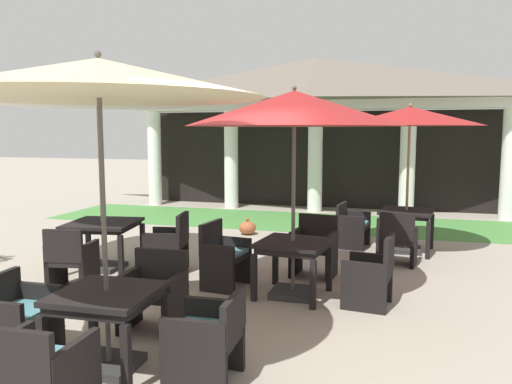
# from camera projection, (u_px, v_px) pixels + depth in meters

# --- Properties ---
(ground_plane) EXTENTS (60.00, 60.00, 0.00)m
(ground_plane) POSITION_uv_depth(u_px,v_px,m) (160.00, 355.00, 4.88)
(ground_plane) COLOR #9E9384
(background_pavilion) EXTENTS (10.62, 2.44, 4.03)m
(background_pavilion) POSITION_uv_depth(u_px,v_px,m) (317.00, 95.00, 13.33)
(background_pavilion) COLOR white
(background_pavilion) RESTS_ON ground
(lawn_strip) EXTENTS (12.42, 2.63, 0.01)m
(lawn_strip) POSITION_uv_depth(u_px,v_px,m) (303.00, 222.00, 12.04)
(lawn_strip) COLOR #47843D
(lawn_strip) RESTS_ON ground
(patio_table_near_foreground) EXTENTS (0.94, 0.94, 0.74)m
(patio_table_near_foreground) POSITION_uv_depth(u_px,v_px,m) (293.00, 249.00, 6.57)
(patio_table_near_foreground) COLOR black
(patio_table_near_foreground) RESTS_ON ground
(patio_umbrella_near_foreground) EXTENTS (2.76, 2.76, 2.72)m
(patio_umbrella_near_foreground) POSITION_uv_depth(u_px,v_px,m) (294.00, 110.00, 6.36)
(patio_umbrella_near_foreground) COLOR #2D2D2D
(patio_umbrella_near_foreground) RESTS_ON ground
(patio_chair_near_foreground_west) EXTENTS (0.58, 0.68, 0.90)m
(patio_chair_near_foreground_west) POSITION_uv_depth(u_px,v_px,m) (224.00, 257.00, 6.98)
(patio_chair_near_foreground_west) COLOR black
(patio_chair_near_foreground_west) RESTS_ON ground
(patio_chair_near_foreground_east) EXTENTS (0.61, 0.61, 0.89)m
(patio_chair_near_foreground_east) POSITION_uv_depth(u_px,v_px,m) (371.00, 275.00, 6.21)
(patio_chair_near_foreground_east) COLOR black
(patio_chair_near_foreground_east) RESTS_ON ground
(patio_chair_near_foreground_north) EXTENTS (0.68, 0.58, 0.90)m
(patio_chair_near_foreground_north) POSITION_uv_depth(u_px,v_px,m) (314.00, 248.00, 7.52)
(patio_chair_near_foreground_north) COLOR black
(patio_chair_near_foreground_north) RESTS_ON ground
(patio_table_mid_left) EXTENTS (1.15, 1.15, 0.75)m
(patio_table_mid_left) POSITION_uv_depth(u_px,v_px,m) (103.00, 228.00, 7.85)
(patio_table_mid_left) COLOR black
(patio_table_mid_left) RESTS_ON ground
(patio_umbrella_mid_left) EXTENTS (2.85, 2.85, 3.00)m
(patio_umbrella_mid_left) POSITION_uv_depth(u_px,v_px,m) (98.00, 93.00, 7.61)
(patio_umbrella_mid_left) COLOR #2D2D2D
(patio_umbrella_mid_left) RESTS_ON ground
(patio_chair_mid_left_east) EXTENTS (0.66, 0.64, 0.91)m
(patio_chair_mid_left_east) POSITION_uv_depth(u_px,v_px,m) (169.00, 245.00, 7.76)
(patio_chair_mid_left_east) COLOR black
(patio_chair_mid_left_east) RESTS_ON ground
(patio_chair_mid_left_south) EXTENTS (0.62, 0.61, 0.87)m
(patio_chair_mid_left_south) POSITION_uv_depth(u_px,v_px,m) (71.00, 261.00, 6.85)
(patio_chair_mid_left_south) COLOR black
(patio_chair_mid_left_south) RESTS_ON ground
(patio_table_mid_right) EXTENTS (0.88, 0.88, 0.73)m
(patio_table_mid_right) POSITION_uv_depth(u_px,v_px,m) (107.00, 302.00, 4.53)
(patio_table_mid_right) COLOR black
(patio_table_mid_right) RESTS_ON ground
(patio_umbrella_mid_right) EXTENTS (2.87, 2.87, 2.83)m
(patio_umbrella_mid_right) POSITION_uv_depth(u_px,v_px,m) (99.00, 80.00, 4.30)
(patio_umbrella_mid_right) COLOR #2D2D2D
(patio_umbrella_mid_right) RESTS_ON ground
(patio_chair_mid_right_north) EXTENTS (0.65, 0.54, 0.85)m
(patio_chair_mid_right_north) POSITION_uv_depth(u_px,v_px,m) (154.00, 293.00, 5.48)
(patio_chair_mid_right_north) COLOR black
(patio_chair_mid_right_north) RESTS_ON ground
(patio_chair_mid_right_east) EXTENTS (0.59, 0.62, 0.78)m
(patio_chair_mid_right_east) POSITION_uv_depth(u_px,v_px,m) (208.00, 338.00, 4.33)
(patio_chair_mid_right_east) COLOR black
(patio_chair_mid_right_east) RESTS_ON ground
(patio_chair_mid_right_west) EXTENTS (0.55, 0.64, 0.80)m
(patio_chair_mid_right_west) POSITION_uv_depth(u_px,v_px,m) (17.00, 318.00, 4.79)
(patio_chair_mid_right_west) COLOR black
(patio_chair_mid_right_west) RESTS_ON ground
(patio_chair_mid_right_south) EXTENTS (0.65, 0.61, 0.84)m
(patio_chair_mid_right_south) POSITION_uv_depth(u_px,v_px,m) (38.00, 375.00, 3.63)
(patio_chair_mid_right_south) COLOR black
(patio_chair_mid_right_south) RESTS_ON ground
(patio_table_far_back) EXTENTS (1.00, 1.00, 0.75)m
(patio_table_far_back) POSITION_uv_depth(u_px,v_px,m) (406.00, 216.00, 9.00)
(patio_table_far_back) COLOR black
(patio_table_far_back) RESTS_ON ground
(patio_umbrella_far_back) EXTENTS (2.50, 2.50, 2.63)m
(patio_umbrella_far_back) POSITION_uv_depth(u_px,v_px,m) (410.00, 118.00, 8.79)
(patio_umbrella_far_back) COLOR #2D2D2D
(patio_umbrella_far_back) RESTS_ON ground
(patio_chair_far_back_south) EXTENTS (0.61, 0.57, 0.88)m
(patio_chair_far_back_south) POSITION_uv_depth(u_px,v_px,m) (398.00, 241.00, 8.14)
(patio_chair_far_back_south) COLOR black
(patio_chair_far_back_south) RESTS_ON ground
(patio_chair_far_back_west) EXTENTS (0.60, 0.70, 0.81)m
(patio_chair_far_back_west) POSITION_uv_depth(u_px,v_px,m) (352.00, 226.00, 9.41)
(patio_chair_far_back_west) COLOR black
(patio_chair_far_back_west) RESTS_ON ground
(terracotta_urn) EXTENTS (0.36, 0.36, 0.36)m
(terracotta_urn) POSITION_uv_depth(u_px,v_px,m) (247.00, 228.00, 10.55)
(terracotta_urn) COLOR #9E5633
(terracotta_urn) RESTS_ON ground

